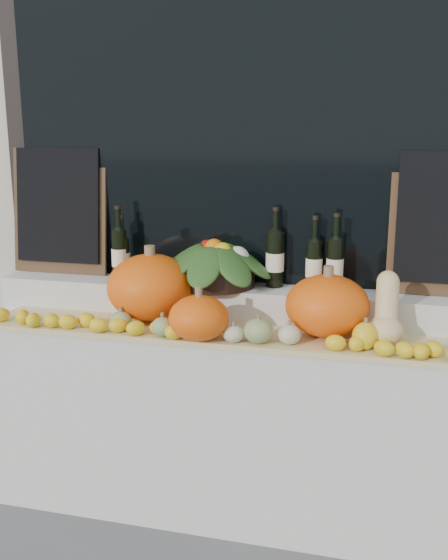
# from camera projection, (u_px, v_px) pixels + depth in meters

# --- Properties ---
(storefront_facade) EXTENTS (7.00, 0.94, 4.50)m
(storefront_facade) POSITION_uv_depth(u_px,v_px,m) (263.00, 27.00, 3.14)
(storefront_facade) COLOR beige
(storefront_facade) RESTS_ON ground
(display_sill) EXTENTS (2.30, 0.55, 0.88)m
(display_sill) POSITION_uv_depth(u_px,v_px,m) (228.00, 419.00, 2.89)
(display_sill) COLOR silver
(display_sill) RESTS_ON ground
(rear_tier) EXTENTS (2.30, 0.25, 0.16)m
(rear_tier) POSITION_uv_depth(u_px,v_px,m) (236.00, 302.00, 2.91)
(rear_tier) COLOR silver
(rear_tier) RESTS_ON display_sill
(straw_bedding) EXTENTS (2.10, 0.32, 0.02)m
(straw_bedding) POSITION_uv_depth(u_px,v_px,m) (221.00, 334.00, 2.67)
(straw_bedding) COLOR tan
(straw_bedding) RESTS_ON display_sill
(pumpkin_left) EXTENTS (0.42, 0.42, 0.30)m
(pumpkin_left) POSITION_uv_depth(u_px,v_px,m) (151.00, 287.00, 2.81)
(pumpkin_left) COLOR #FF600D
(pumpkin_left) RESTS_ON straw_bedding
(pumpkin_right) EXTENTS (0.43, 0.43, 0.26)m
(pumpkin_right) POSITION_uv_depth(u_px,v_px,m) (327.00, 306.00, 2.59)
(pumpkin_right) COLOR #FF600D
(pumpkin_right) RESTS_ON straw_bedding
(pumpkin_center) EXTENTS (0.33, 0.33, 0.19)m
(pumpkin_center) POSITION_uv_depth(u_px,v_px,m) (199.00, 318.00, 2.54)
(pumpkin_center) COLOR #FF600D
(pumpkin_center) RESTS_ON straw_bedding
(butternut_squash) EXTENTS (0.14, 0.21, 0.29)m
(butternut_squash) POSITION_uv_depth(u_px,v_px,m) (386.00, 314.00, 2.48)
(butternut_squash) COLOR #E9C589
(butternut_squash) RESTS_ON straw_bedding
(decorative_gourds) EXTENTS (1.12, 0.16, 0.15)m
(decorative_gourds) POSITION_uv_depth(u_px,v_px,m) (239.00, 329.00, 2.53)
(decorative_gourds) COLOR #39671F
(decorative_gourds) RESTS_ON straw_bedding
(lemon_heap) EXTENTS (2.20, 0.16, 0.06)m
(lemon_heap) POSITION_uv_depth(u_px,v_px,m) (214.00, 332.00, 2.55)
(lemon_heap) COLOR yellow
(lemon_heap) RESTS_ON straw_bedding
(produce_bowl) EXTENTS (0.58, 0.58, 0.23)m
(produce_bowl) POSITION_uv_depth(u_px,v_px,m) (214.00, 263.00, 2.88)
(produce_bowl) COLOR black
(produce_bowl) RESTS_ON rear_tier
(wine_bottle_far_left) EXTENTS (0.08, 0.08, 0.36)m
(wine_bottle_far_left) POSITION_uv_depth(u_px,v_px,m) (120.00, 254.00, 2.97)
(wine_bottle_far_left) COLOR black
(wine_bottle_far_left) RESTS_ON rear_tier
(wine_bottle_near_left) EXTENTS (0.08, 0.08, 0.32)m
(wine_bottle_near_left) POSITION_uv_depth(u_px,v_px,m) (122.00, 258.00, 2.98)
(wine_bottle_near_left) COLOR black
(wine_bottle_near_left) RESTS_ON rear_tier
(wine_bottle_tall) EXTENTS (0.08, 0.08, 0.37)m
(wine_bottle_tall) POSITION_uv_depth(u_px,v_px,m) (275.00, 259.00, 2.85)
(wine_bottle_tall) COLOR black
(wine_bottle_tall) RESTS_ON rear_tier
(wine_bottle_near_right) EXTENTS (0.08, 0.08, 0.33)m
(wine_bottle_near_right) POSITION_uv_depth(u_px,v_px,m) (314.00, 264.00, 2.81)
(wine_bottle_near_right) COLOR black
(wine_bottle_near_right) RESTS_ON rear_tier
(wine_bottle_far_right) EXTENTS (0.08, 0.08, 0.35)m
(wine_bottle_far_right) POSITION_uv_depth(u_px,v_px,m) (335.00, 264.00, 2.76)
(wine_bottle_far_right) COLOR black
(wine_bottle_far_right) RESTS_ON rear_tier
(chalkboard_left) EXTENTS (0.50, 0.09, 0.62)m
(chalkboard_left) POSITION_uv_depth(u_px,v_px,m) (59.00, 209.00, 3.09)
(chalkboard_left) COLOR #4C331E
(chalkboard_left) RESTS_ON rear_tier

